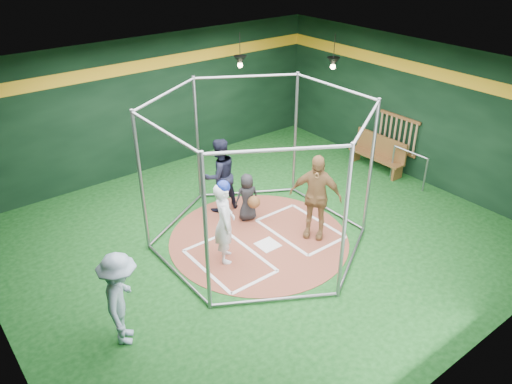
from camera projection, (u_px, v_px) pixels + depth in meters
room_shell at (259, 165)px, 9.76m from camera, size 10.10×9.10×3.53m
clay_disc at (259, 239)px, 10.60m from camera, size 3.80×3.80×0.01m
home_plate at (268, 245)px, 10.39m from camera, size 0.43×0.43×0.01m
batter_box_left at (229, 260)px, 9.91m from camera, size 1.17×1.77×0.01m
batter_box_right at (300, 228)px, 10.93m from camera, size 1.17×1.77×0.01m
batting_cage at (259, 176)px, 9.88m from camera, size 4.05×4.67×3.00m
bat_rack at (398, 133)px, 13.02m from camera, size 0.07×1.25×0.98m
pendant_lamp_near at (240, 61)px, 12.95m from camera, size 0.34×0.34×0.90m
pendant_lamp_far at (333, 62)px, 12.82m from camera, size 0.34×0.34×0.90m
batter_figure at (224, 221)px, 9.57m from camera, size 0.66×0.73×1.75m
visitor_leopard at (315, 197)px, 10.29m from camera, size 1.01×1.15×1.87m
catcher_figure at (248, 198)px, 11.03m from camera, size 0.61×0.63×1.10m
umpire at (219, 175)px, 11.27m from camera, size 0.87×0.69×1.75m
bystander_blue at (121, 299)px, 7.70m from camera, size 1.06×1.22×1.64m
dugout_bench at (378, 153)px, 13.34m from camera, size 0.38×1.62×0.95m
steel_railing at (409, 162)px, 12.53m from camera, size 0.05×1.05×0.90m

